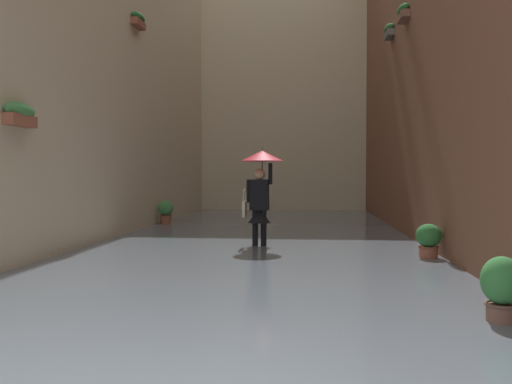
{
  "coord_description": "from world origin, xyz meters",
  "views": [
    {
      "loc": [
        -1.1,
        2.68,
        1.57
      ],
      "look_at": [
        -0.03,
        -7.88,
        1.24
      ],
      "focal_mm": 36.53,
      "sensor_mm": 36.0,
      "label": 1
    }
  ],
  "objects_px": {
    "potted_plant_near_right": "(166,212)",
    "person_wading": "(260,182)",
    "potted_plant_far_left": "(429,241)",
    "potted_plant_near_left": "(502,290)"
  },
  "relations": [
    {
      "from": "person_wading",
      "to": "potted_plant_far_left",
      "type": "distance_m",
      "value": 3.53
    },
    {
      "from": "person_wading",
      "to": "potted_plant_far_left",
      "type": "bearing_deg",
      "value": 158.21
    },
    {
      "from": "potted_plant_near_left",
      "to": "person_wading",
      "type": "bearing_deg",
      "value": -61.6
    },
    {
      "from": "potted_plant_near_left",
      "to": "potted_plant_near_right",
      "type": "bearing_deg",
      "value": -58.14
    },
    {
      "from": "person_wading",
      "to": "potted_plant_far_left",
      "type": "relative_size",
      "value": 3.04
    },
    {
      "from": "person_wading",
      "to": "potted_plant_near_right",
      "type": "xyz_separation_m",
      "value": [
        3.32,
        -4.64,
        -0.98
      ]
    },
    {
      "from": "potted_plant_far_left",
      "to": "potted_plant_near_left",
      "type": "distance_m",
      "value": 4.15
    },
    {
      "from": "person_wading",
      "to": "potted_plant_near_left",
      "type": "distance_m",
      "value": 6.22
    },
    {
      "from": "potted_plant_near_right",
      "to": "person_wading",
      "type": "bearing_deg",
      "value": 125.59
    },
    {
      "from": "person_wading",
      "to": "potted_plant_far_left",
      "type": "height_order",
      "value": "person_wading"
    }
  ]
}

